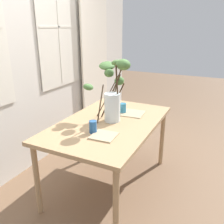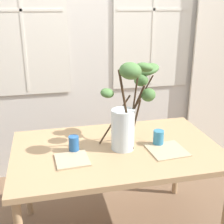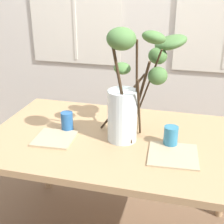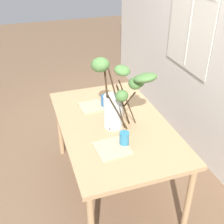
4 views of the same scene
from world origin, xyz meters
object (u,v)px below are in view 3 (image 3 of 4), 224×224
drinking_glass_blue_right (171,136)px  plate_square_right (173,155)px  dining_table (116,147)px  plate_square_left (55,138)px  drinking_glass_blue_left (67,122)px  vase_with_branches (133,91)px

drinking_glass_blue_right → plate_square_right: drinking_glass_blue_right is taller
dining_table → plate_square_left: bearing=-161.0°
drinking_glass_blue_left → vase_with_branches: bearing=-0.9°
plate_square_left → plate_square_right: size_ratio=0.86×
plate_square_left → plate_square_right: (0.67, -0.01, -0.00)m
vase_with_branches → drinking_glass_blue_left: 0.46m
drinking_glass_blue_left → plate_square_left: drinking_glass_blue_left is taller
vase_with_branches → plate_square_left: size_ratio=3.00×
dining_table → plate_square_left: size_ratio=6.86×
vase_with_branches → plate_square_right: bearing=-28.2°
dining_table → drinking_glass_blue_left: bearing=177.7°
drinking_glass_blue_right → plate_square_left: drinking_glass_blue_right is taller
drinking_glass_blue_right → plate_square_right: bearing=-77.3°
vase_with_branches → drinking_glass_blue_right: bearing=-6.0°
dining_table → plate_square_right: plate_square_right is taller
drinking_glass_blue_left → plate_square_left: bearing=-102.2°
plate_square_left → dining_table: bearing=19.0°
drinking_glass_blue_right → plate_square_left: size_ratio=0.51×
drinking_glass_blue_right → vase_with_branches: bearing=174.0°
drinking_glass_blue_left → plate_square_right: (0.65, -0.14, -0.05)m
drinking_glass_blue_left → drinking_glass_blue_right: (0.62, -0.03, -0.00)m
drinking_glass_blue_left → plate_square_right: 0.66m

